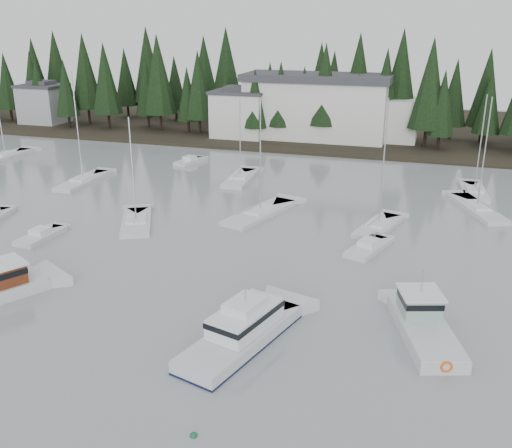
{
  "coord_description": "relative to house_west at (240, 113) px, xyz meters",
  "views": [
    {
      "loc": [
        14.68,
        -15.99,
        20.11
      ],
      "look_at": [
        0.08,
        30.68,
        2.5
      ],
      "focal_mm": 40.0,
      "sensor_mm": 36.0,
      "label": 1
    }
  ],
  "objects": [
    {
      "name": "house_west",
      "position": [
        0.0,
        0.0,
        0.0
      ],
      "size": [
        9.54,
        7.42,
        8.75
      ],
      "color": "silver",
      "rests_on": "ground"
    },
    {
      "name": "sailboat_5",
      "position": [
        28.35,
        -39.34,
        -4.57
      ],
      "size": [
        4.66,
        8.46,
        13.69
      ],
      "rotation": [
        0.0,
        0.0,
        1.31
      ],
      "color": "silver",
      "rests_on": "ground"
    },
    {
      "name": "runabout_4",
      "position": [
        -2.77,
        -51.84,
        -4.52
      ],
      "size": [
        2.46,
        5.51,
        1.42
      ],
      "rotation": [
        0.0,
        0.0,
        1.52
      ],
      "color": "silver",
      "rests_on": "ground"
    },
    {
      "name": "conifer_treeline",
      "position": [
        18.0,
        7.0,
        -4.65
      ],
      "size": [
        200.0,
        22.0,
        20.0
      ],
      "primitive_type": null,
      "color": "black",
      "rests_on": "ground"
    },
    {
      "name": "sailboat_6",
      "position": [
        -29.95,
        -24.32,
        -4.6
      ],
      "size": [
        3.23,
        9.72,
        11.76
      ],
      "rotation": [
        0.0,
        0.0,
        1.54
      ],
      "color": "silver",
      "rests_on": "ground"
    },
    {
      "name": "sailboat_3",
      "position": [
        -10.34,
        -33.16,
        -4.57
      ],
      "size": [
        2.92,
        9.99,
        14.61
      ],
      "rotation": [
        0.0,
        0.0,
        1.6
      ],
      "color": "silver",
      "rests_on": "ground"
    },
    {
      "name": "sailboat_11",
      "position": [
        38.21,
        -30.08,
        -4.59
      ],
      "size": [
        6.37,
        10.67,
        13.05
      ],
      "rotation": [
        0.0,
        0.0,
        1.96
      ],
      "color": "silver",
      "rests_on": "ground"
    },
    {
      "name": "far_shore_land",
      "position": [
        18.0,
        18.0,
        -4.65
      ],
      "size": [
        240.0,
        54.0,
        1.0
      ],
      "primitive_type": "cube",
      "color": "black",
      "rests_on": "ground"
    },
    {
      "name": "mooring_buoy_green",
      "position": [
        22.53,
        -73.26,
        -4.65
      ],
      "size": [
        0.41,
        0.41,
        0.41
      ],
      "primitive_type": "sphere",
      "color": "#145933",
      "rests_on": "ground"
    },
    {
      "name": "lobster_boat_teal",
      "position": [
        33.39,
        -59.33,
        -4.08
      ],
      "size": [
        5.58,
        9.26,
        4.86
      ],
      "rotation": [
        0.0,
        0.0,
        1.88
      ],
      "color": "silver",
      "rests_on": "ground"
    },
    {
      "name": "house_far_west",
      "position": [
        -42.0,
        2.0,
        -0.25
      ],
      "size": [
        8.48,
        7.42,
        8.25
      ],
      "color": "#999EA0",
      "rests_on": "ground"
    },
    {
      "name": "harbor_inn",
      "position": [
        15.04,
        3.34,
        1.12
      ],
      "size": [
        29.5,
        11.5,
        10.9
      ],
      "color": "silver",
      "rests_on": "ground"
    },
    {
      "name": "runabout_1",
      "position": [
        28.05,
        -45.39,
        -4.52
      ],
      "size": [
        4.0,
        6.38,
        1.42
      ],
      "rotation": [
        0.0,
        0.0,
        1.25
      ],
      "color": "silver",
      "rests_on": "ground"
    },
    {
      "name": "sailboat_8",
      "position": [
        8.91,
        -25.87,
        -4.6
      ],
      "size": [
        3.42,
        9.36,
        11.17
      ],
      "rotation": [
        0.0,
        0.0,
        1.63
      ],
      "color": "silver",
      "rests_on": "ground"
    },
    {
      "name": "sailboat_1",
      "position": [
        4.17,
        -45.52,
        -4.6
      ],
      "size": [
        6.32,
        8.87,
        11.69
      ],
      "rotation": [
        0.0,
        0.0,
        2.03
      ],
      "color": "silver",
      "rests_on": "ground"
    },
    {
      "name": "runabout_3",
      "position": [
        -1.37,
        -19.04,
        -4.52
      ],
      "size": [
        3.43,
        5.66,
        1.42
      ],
      "rotation": [
        0.0,
        0.0,
        1.32
      ],
      "color": "silver",
      "rests_on": "ground"
    },
    {
      "name": "cabin_cruiser_center",
      "position": [
        22.05,
        -63.98,
        -3.97
      ],
      "size": [
        6.04,
        11.06,
        4.54
      ],
      "rotation": [
        0.0,
        0.0,
        1.29
      ],
      "color": "silver",
      "rests_on": "ground"
    },
    {
      "name": "sailboat_10",
      "position": [
        15.57,
        -38.77,
        -4.6
      ],
      "size": [
        6.04,
        11.13,
        12.94
      ],
      "rotation": [
        0.0,
        0.0,
        1.27
      ],
      "color": "silver",
      "rests_on": "ground"
    },
    {
      "name": "sailboat_7",
      "position": [
        38.19,
        -23.35,
        -4.58
      ],
      "size": [
        3.4,
        8.52,
        12.53
      ],
      "rotation": [
        0.0,
        0.0,
        1.65
      ],
      "color": "silver",
      "rests_on": "ground"
    }
  ]
}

